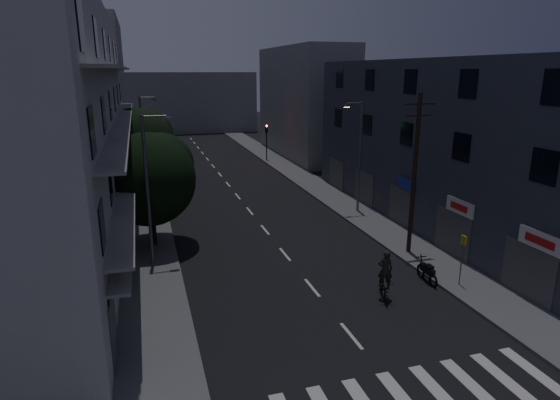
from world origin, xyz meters
TOP-DOWN VIEW (x-y plane):
  - ground at (0.00, 25.00)m, footprint 160.00×160.00m
  - sidewalk_left at (-7.50, 25.00)m, footprint 3.00×90.00m
  - sidewalk_right at (7.50, 25.00)m, footprint 3.00×90.00m
  - lane_markings at (0.00, 31.25)m, footprint 0.15×60.50m
  - building_left at (-11.98, 18.00)m, footprint 7.00×36.00m
  - building_right at (11.99, 14.00)m, footprint 6.19×28.00m
  - building_far_left at (-12.00, 48.00)m, footprint 6.00×20.00m
  - building_far_right at (12.00, 42.00)m, footprint 6.00×20.00m
  - building_far_end at (0.00, 70.00)m, footprint 24.00×8.00m
  - tree_near at (-7.18, 14.54)m, footprint 5.47×5.47m
  - tree_mid at (-7.72, 26.59)m, footprint 5.91×5.91m
  - tree_far at (-7.50, 35.56)m, footprint 5.16×5.16m
  - traffic_signal_far_right at (6.51, 39.18)m, footprint 0.28×0.37m
  - traffic_signal_far_left at (-6.50, 40.91)m, footprint 0.28×0.37m
  - street_lamp_left_near at (-7.25, 11.50)m, footprint 1.51×0.25m
  - street_lamp_right at (7.56, 17.40)m, footprint 1.51×0.25m
  - street_lamp_left_far at (-7.21, 29.18)m, footprint 1.51×0.25m
  - utility_pole at (6.90, 9.06)m, footprint 1.80×0.24m
  - bus_stop_sign at (6.93, 4.50)m, footprint 0.06×0.35m
  - motorcycle at (5.78, 5.52)m, footprint 0.56×1.94m
  - cyclist at (2.80, 4.50)m, footprint 1.21×2.00m

SIDE VIEW (x-z plane):
  - ground at x=0.00m, z-range 0.00..0.00m
  - lane_markings at x=0.00m, z-range 0.00..0.01m
  - sidewalk_left at x=-7.50m, z-range 0.00..0.15m
  - sidewalk_right at x=7.50m, z-range 0.00..0.15m
  - motorcycle at x=5.78m, z-range -0.13..1.11m
  - cyclist at x=2.80m, z-range -0.39..2.00m
  - bus_stop_sign at x=6.93m, z-range 0.63..3.15m
  - traffic_signal_far_right at x=6.51m, z-range 1.05..5.15m
  - traffic_signal_far_left at x=-6.50m, z-range 1.05..5.15m
  - tree_far at x=-7.50m, z-range 0.96..7.34m
  - tree_near at x=-7.18m, z-range 1.00..7.75m
  - street_lamp_left_near at x=-7.25m, z-range 0.60..8.60m
  - street_lamp_right at x=7.56m, z-range 0.60..8.60m
  - street_lamp_left_far at x=-7.21m, z-range 0.60..8.60m
  - tree_mid at x=-7.72m, z-range 1.06..8.33m
  - utility_pole at x=6.90m, z-range 0.37..9.37m
  - building_far_end at x=0.00m, z-range 0.00..10.00m
  - building_right at x=11.99m, z-range 0.00..11.00m
  - building_far_right at x=12.00m, z-range 0.00..13.00m
  - building_left at x=-11.98m, z-range -0.01..13.99m
  - building_far_left at x=-12.00m, z-range 0.00..16.00m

